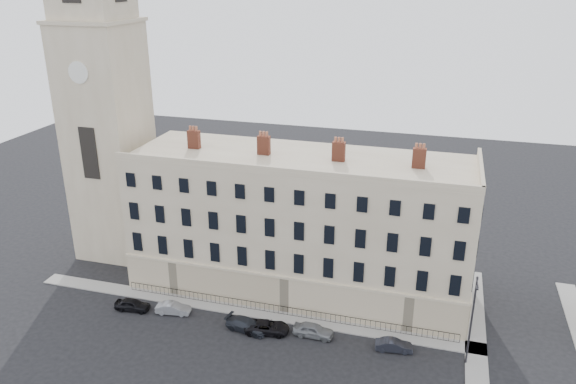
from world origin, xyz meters
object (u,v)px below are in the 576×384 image
at_px(car_d, 267,327).
at_px(car_f, 394,345).
at_px(car_a, 132,305).
at_px(car_b, 173,308).
at_px(streetlamp, 472,318).
at_px(car_e, 313,330).
at_px(car_c, 247,325).

distance_m(car_d, car_f, 12.26).
xyz_separation_m(car_a, car_f, (26.98, 0.66, -0.06)).
relative_size(car_b, streetlamp, 0.40).
height_order(car_a, car_b, car_a).
height_order(car_a, car_e, car_e).
relative_size(car_b, car_c, 0.82).
relative_size(car_b, car_d, 0.82).
xyz_separation_m(car_c, car_f, (14.23, 0.80, -0.06)).
xyz_separation_m(car_a, car_b, (4.39, 0.58, -0.04)).
bearing_deg(car_c, car_f, -76.93).
bearing_deg(car_f, car_b, 82.54).
distance_m(car_c, car_f, 14.26).
bearing_deg(car_e, car_f, -89.93).
bearing_deg(streetlamp, car_c, 179.20).
bearing_deg(car_d, car_c, 87.03).
xyz_separation_m(car_e, streetlamp, (14.21, -0.32, 4.28)).
distance_m(car_a, car_e, 19.24).
height_order(car_d, streetlamp, streetlamp).
distance_m(car_f, streetlamp, 7.81).
relative_size(car_a, car_e, 0.93).
bearing_deg(car_b, car_e, -98.00).
bearing_deg(car_d, car_b, 77.45).
height_order(car_d, car_e, car_e).
bearing_deg(streetlamp, car_e, 176.27).
bearing_deg(streetlamp, car_b, 177.32).
bearing_deg(car_e, car_c, 98.91).
height_order(car_b, car_e, car_e).
xyz_separation_m(car_a, car_d, (14.73, 0.11, -0.02)).
bearing_deg(car_d, car_a, 80.50).
bearing_deg(car_b, car_d, -101.37).
distance_m(car_a, car_d, 14.73).
height_order(car_a, car_d, car_a).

